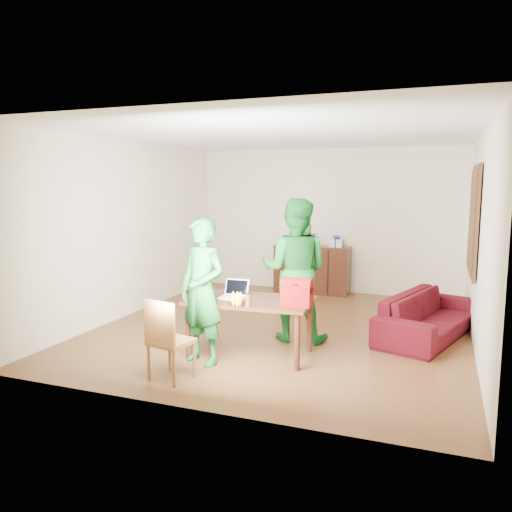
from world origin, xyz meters
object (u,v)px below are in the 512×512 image
at_px(chair, 171,356).
at_px(sofa, 429,316).
at_px(person_near, 202,291).
at_px(red_bag, 297,295).
at_px(table, 250,306).
at_px(laptop, 233,295).
at_px(person_far, 295,270).
at_px(bottle, 248,300).

bearing_deg(chair, sofa, 56.62).
relative_size(person_near, sofa, 0.84).
bearing_deg(red_bag, person_near, -163.80).
relative_size(table, person_near, 0.90).
xyz_separation_m(person_near, laptop, (0.20, 0.39, -0.11)).
height_order(person_near, red_bag, person_near).
bearing_deg(laptop, sofa, 34.13).
xyz_separation_m(person_far, laptop, (-0.53, -0.82, -0.20)).
xyz_separation_m(person_near, sofa, (2.39, 1.93, -0.55)).
height_order(table, red_bag, red_bag).
bearing_deg(person_far, bottle, 75.99).
height_order(person_far, red_bag, person_far).
height_order(chair, person_far, person_far).
bearing_deg(chair, laptop, 84.64).
relative_size(table, person_far, 0.81).
bearing_deg(table, person_near, -137.42).
bearing_deg(red_bag, person_far, 107.00).
xyz_separation_m(person_near, red_bag, (1.02, 0.30, -0.03)).
distance_m(bottle, red_bag, 0.55).
distance_m(chair, sofa, 3.53).
height_order(person_near, bottle, person_near).
height_order(table, bottle, bottle).
bearing_deg(table, sofa, 34.64).
height_order(chair, sofa, chair).
bearing_deg(laptop, person_far, 56.01).
distance_m(person_near, laptop, 0.45).
distance_m(person_near, red_bag, 1.06).
height_order(red_bag, sofa, red_bag).
distance_m(table, laptop, 0.25).
bearing_deg(chair, person_far, 76.60).
height_order(person_far, sofa, person_far).
relative_size(person_far, sofa, 0.94).
xyz_separation_m(person_far, red_bag, (0.28, -0.91, -0.12)).
xyz_separation_m(laptop, sofa, (2.19, 1.54, -0.44)).
height_order(table, chair, chair).
xyz_separation_m(laptop, bottle, (0.34, -0.36, 0.04)).
bearing_deg(chair, red_bag, 50.01).
distance_m(table, person_far, 0.91).
bearing_deg(red_bag, laptop, 173.54).
xyz_separation_m(table, bottle, (0.13, -0.39, 0.17)).
distance_m(chair, laptop, 1.12).
bearing_deg(red_bag, bottle, -150.39).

